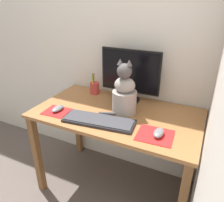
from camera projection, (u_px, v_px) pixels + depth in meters
name	position (u px, v px, depth m)	size (l,w,h in m)	color
ground_plane	(116.00, 186.00, 1.89)	(12.00, 12.00, 0.00)	#564C47
wall_back	(137.00, 31.00, 1.65)	(7.00, 0.04, 2.50)	beige
desk	(117.00, 125.00, 1.63)	(1.19, 0.66, 0.73)	brown
monitor	(130.00, 74.00, 1.67)	(0.47, 0.17, 0.41)	black
keyboard	(99.00, 121.00, 1.45)	(0.49, 0.22, 0.02)	black
mousepad_left	(57.00, 111.00, 1.59)	(0.19, 0.17, 0.00)	red
mousepad_right	(155.00, 135.00, 1.31)	(0.23, 0.20, 0.00)	red
computer_mouse_left	(58.00, 109.00, 1.59)	(0.06, 0.11, 0.03)	slate
computer_mouse_right	(159.00, 133.00, 1.30)	(0.06, 0.11, 0.04)	slate
cat	(124.00, 94.00, 1.52)	(0.24, 0.22, 0.39)	gray
pen_cup	(95.00, 88.00, 1.87)	(0.08, 0.08, 0.18)	#B23833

